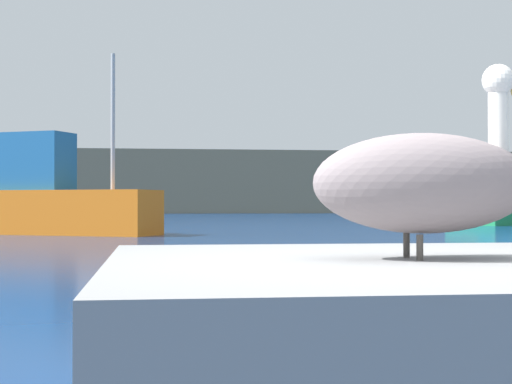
{
  "coord_description": "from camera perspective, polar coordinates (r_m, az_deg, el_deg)",
  "views": [
    {
      "loc": [
        -0.94,
        -3.33,
        0.92
      ],
      "look_at": [
        1.27,
        13.94,
        1.16
      ],
      "focal_mm": 55.69,
      "sensor_mm": 36.0,
      "label": 1
    }
  ],
  "objects": [
    {
      "name": "hillside_backdrop",
      "position": [
        74.13,
        -6.58,
        0.67
      ],
      "size": [
        140.0,
        10.08,
        5.62
      ],
      "primitive_type": "cube",
      "color": "#7F755B",
      "rests_on": "ground"
    },
    {
      "name": "pier_dock",
      "position": [
        3.67,
        11.98,
        -9.92
      ],
      "size": [
        2.81,
        2.69,
        0.67
      ],
      "primitive_type": "cube",
      "color": "gray",
      "rests_on": "ground"
    },
    {
      "name": "pelican",
      "position": [
        3.63,
        12.12,
        0.79
      ],
      "size": [
        1.3,
        0.52,
        0.88
      ],
      "rotation": [
        0.0,
        0.0,
        -0.0
      ],
      "color": "gray",
      "rests_on": "pier_dock"
    },
    {
      "name": "fishing_boat_orange",
      "position": [
        23.82,
        -14.44,
        -0.53
      ],
      "size": [
        6.15,
        4.18,
        5.15
      ],
      "rotation": [
        0.0,
        0.0,
        -0.47
      ],
      "color": "orange",
      "rests_on": "ground"
    }
  ]
}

